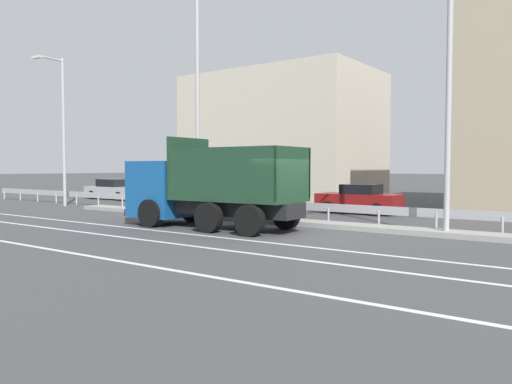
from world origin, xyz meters
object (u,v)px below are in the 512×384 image
(street_lamp_0, at_px, (62,125))
(parked_car_3, at_px, (359,199))
(parked_car_0, at_px, (116,189))
(parked_car_2, at_px, (253,195))
(parked_car_1, at_px, (162,191))
(street_lamp_1, at_px, (195,95))
(street_lamp_2, at_px, (447,89))
(median_road_sign, at_px, (161,187))
(dump_truck, at_px, (195,193))

(street_lamp_0, distance_m, parked_car_3, 17.21)
(parked_car_0, bearing_deg, street_lamp_0, 24.26)
(street_lamp_0, bearing_deg, parked_car_2, 31.84)
(parked_car_1, bearing_deg, street_lamp_1, -124.87)
(street_lamp_0, height_order, parked_car_2, street_lamp_0)
(parked_car_0, bearing_deg, street_lamp_2, 76.13)
(street_lamp_0, relative_size, parked_car_2, 1.77)
(parked_car_2, bearing_deg, parked_car_1, 96.30)
(street_lamp_0, relative_size, parked_car_0, 1.81)
(street_lamp_1, distance_m, parked_car_3, 9.22)
(parked_car_2, bearing_deg, median_road_sign, 169.15)
(street_lamp_1, height_order, parked_car_2, street_lamp_1)
(median_road_sign, bearing_deg, parked_car_1, 136.49)
(dump_truck, xyz_separation_m, parked_car_2, (-3.62, 8.58, -0.56))
(street_lamp_0, bearing_deg, street_lamp_1, -2.09)
(median_road_sign, xyz_separation_m, street_lamp_1, (2.53, -0.33, 4.12))
(street_lamp_1, relative_size, street_lamp_2, 1.14)
(median_road_sign, height_order, street_lamp_1, street_lamp_1)
(parked_car_1, distance_m, parked_car_3, 13.04)
(street_lamp_1, bearing_deg, parked_car_3, 50.34)
(parked_car_1, xyz_separation_m, parked_car_2, (6.59, 0.69, -0.06))
(dump_truck, height_order, parked_car_3, dump_truck)
(street_lamp_0, relative_size, parked_car_1, 1.87)
(median_road_sign, bearing_deg, street_lamp_1, -7.47)
(parked_car_0, bearing_deg, street_lamp_1, 65.17)
(median_road_sign, height_order, street_lamp_2, street_lamp_2)
(street_lamp_1, relative_size, parked_car_1, 2.16)
(median_road_sign, xyz_separation_m, parked_car_0, (-10.75, 5.82, -0.59))
(parked_car_1, bearing_deg, parked_car_2, -84.32)
(parked_car_3, bearing_deg, parked_car_1, 89.81)
(parked_car_3, bearing_deg, street_lamp_1, 137.43)
(street_lamp_0, distance_m, parked_car_2, 11.66)
(dump_truck, distance_m, street_lamp_0, 13.66)
(street_lamp_0, height_order, street_lamp_2, street_lamp_2)
(dump_truck, xyz_separation_m, parked_car_1, (-10.21, 7.89, -0.50))
(dump_truck, xyz_separation_m, street_lamp_1, (-2.25, 2.40, 4.15))
(parked_car_0, distance_m, parked_car_1, 5.37)
(median_road_sign, distance_m, parked_car_2, 5.99)
(street_lamp_2, xyz_separation_m, parked_car_3, (-5.61, 5.88, -4.00))
(street_lamp_2, height_order, parked_car_1, street_lamp_2)
(median_road_sign, relative_size, parked_car_2, 0.50)
(street_lamp_0, xyz_separation_m, parked_car_2, (9.32, 5.79, -3.95))
(dump_truck, bearing_deg, parked_car_2, 20.87)
(dump_truck, distance_m, median_road_sign, 5.50)
(street_lamp_0, distance_m, street_lamp_1, 10.72)
(parked_car_3, bearing_deg, median_road_sign, 124.35)
(dump_truck, xyz_separation_m, median_road_sign, (-4.78, 2.73, 0.04))
(street_lamp_1, height_order, parked_car_3, street_lamp_1)
(median_road_sign, distance_m, street_lamp_2, 13.64)
(dump_truck, xyz_separation_m, street_lamp_2, (8.42, 2.63, 3.46))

